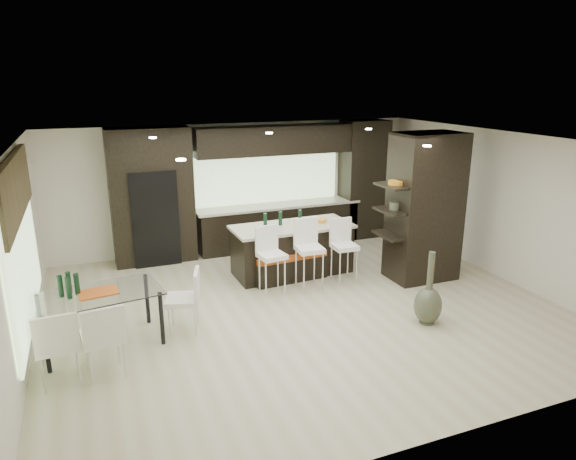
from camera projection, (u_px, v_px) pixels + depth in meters
name	position (u px, v px, depth m)	size (l,w,h in m)	color
ground	(301.00, 307.00, 8.43)	(8.00, 8.00, 0.00)	#BFB692
back_wall	(239.00, 186.00, 11.16)	(8.00, 0.02, 2.70)	silver
left_wall	(18.00, 260.00, 6.63)	(0.02, 7.00, 2.70)	silver
right_wall	(501.00, 205.00, 9.46)	(0.02, 7.00, 2.70)	silver
ceiling	(303.00, 141.00, 7.66)	(8.00, 7.00, 0.02)	white
window_left	(23.00, 255.00, 6.82)	(0.04, 3.20, 1.90)	#B2D199
window_back	(265.00, 175.00, 11.28)	(3.40, 0.04, 1.20)	#B2D199
stone_accent	(15.00, 188.00, 6.58)	(0.08, 3.00, 0.80)	brown
ceiling_spots	(296.00, 141.00, 7.89)	(4.00, 3.00, 0.02)	white
back_cabinetry	(266.00, 187.00, 11.05)	(6.80, 0.68, 2.70)	black
refrigerator	(154.00, 216.00, 10.27)	(0.90, 0.68, 1.90)	black
partition_column	(425.00, 207.00, 9.32)	(1.20, 0.80, 2.70)	black
kitchen_island	(292.00, 249.00, 9.78)	(2.27, 0.98, 0.95)	black
stool_left	(272.00, 268.00, 8.82)	(0.42, 0.42, 0.96)	white
stool_mid	(309.00, 261.00, 9.05)	(0.45, 0.45, 1.01)	white
stool_right	(344.00, 258.00, 9.31)	(0.42, 0.42, 0.95)	white
bench	(288.00, 265.00, 9.53)	(1.39, 0.54, 0.54)	black
floor_vase	(429.00, 288.00, 7.71)	(0.42, 0.42, 1.15)	#434A35
dining_table	(101.00, 319.00, 7.11)	(1.64, 0.92, 0.79)	white
chair_near	(103.00, 341.00, 6.39)	(0.50, 0.50, 0.92)	white
chair_far	(59.00, 349.00, 6.21)	(0.50, 0.50, 0.92)	white
chair_end	(183.00, 304.00, 7.50)	(0.47, 0.47, 0.87)	white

